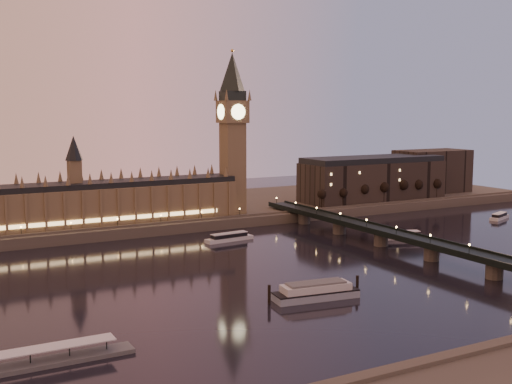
% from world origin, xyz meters
% --- Properties ---
extents(ground, '(700.00, 700.00, 0.00)m').
position_xyz_m(ground, '(0.00, 0.00, 0.00)').
color(ground, black).
rests_on(ground, ground).
extents(far_embankment, '(560.00, 130.00, 6.00)m').
position_xyz_m(far_embankment, '(30.00, 165.00, 3.00)').
color(far_embankment, '#423D35').
rests_on(far_embankment, ground).
extents(palace_of_westminster, '(180.00, 26.62, 52.00)m').
position_xyz_m(palace_of_westminster, '(-40.12, 120.99, 21.71)').
color(palace_of_westminster, brown).
rests_on(palace_of_westminster, ground).
extents(big_ben, '(17.68, 17.68, 104.00)m').
position_xyz_m(big_ben, '(53.99, 120.99, 63.95)').
color(big_ben, brown).
rests_on(big_ben, ground).
extents(westminster_bridge, '(13.20, 260.00, 15.30)m').
position_xyz_m(westminster_bridge, '(91.61, 0.00, 5.52)').
color(westminster_bridge, black).
rests_on(westminster_bridge, ground).
extents(city_block, '(155.00, 45.00, 34.00)m').
position_xyz_m(city_block, '(194.94, 130.93, 22.24)').
color(city_block, black).
rests_on(city_block, ground).
extents(bare_tree_0, '(6.75, 6.75, 13.73)m').
position_xyz_m(bare_tree_0, '(116.55, 109.00, 16.27)').
color(bare_tree_0, black).
rests_on(bare_tree_0, ground).
extents(bare_tree_1, '(6.75, 6.75, 13.73)m').
position_xyz_m(bare_tree_1, '(133.62, 109.00, 16.27)').
color(bare_tree_1, black).
rests_on(bare_tree_1, ground).
extents(bare_tree_2, '(6.75, 6.75, 13.73)m').
position_xyz_m(bare_tree_2, '(150.69, 109.00, 16.27)').
color(bare_tree_2, black).
rests_on(bare_tree_2, ground).
extents(bare_tree_3, '(6.75, 6.75, 13.73)m').
position_xyz_m(bare_tree_3, '(167.77, 109.00, 16.27)').
color(bare_tree_3, black).
rests_on(bare_tree_3, ground).
extents(bare_tree_4, '(6.75, 6.75, 13.73)m').
position_xyz_m(bare_tree_4, '(184.84, 109.00, 16.27)').
color(bare_tree_4, black).
rests_on(bare_tree_4, ground).
extents(bare_tree_5, '(6.75, 6.75, 13.73)m').
position_xyz_m(bare_tree_5, '(201.91, 109.00, 16.27)').
color(bare_tree_5, black).
rests_on(bare_tree_5, ground).
extents(bare_tree_6, '(6.75, 6.75, 13.73)m').
position_xyz_m(bare_tree_6, '(218.99, 109.00, 16.27)').
color(bare_tree_6, black).
rests_on(bare_tree_6, ground).
extents(cruise_boat_a, '(28.94, 9.14, 4.55)m').
position_xyz_m(cruise_boat_a, '(25.92, 69.00, 2.00)').
color(cruise_boat_a, silver).
rests_on(cruise_boat_a, ground).
extents(cruise_boat_b, '(25.91, 14.63, 4.67)m').
position_xyz_m(cruise_boat_b, '(114.14, 27.15, 2.06)').
color(cruise_boat_b, silver).
rests_on(cruise_boat_b, ground).
extents(cruise_boat_c, '(21.49, 12.83, 4.17)m').
position_xyz_m(cruise_boat_c, '(215.37, 47.28, 1.84)').
color(cruise_boat_c, silver).
rests_on(cruise_boat_c, ground).
extents(moored_barge, '(38.75, 13.64, 7.16)m').
position_xyz_m(moored_barge, '(7.29, -45.43, 3.02)').
color(moored_barge, '#8999AF').
rests_on(moored_barge, ground).
extents(pontoon_pier, '(46.03, 7.67, 12.27)m').
position_xyz_m(pontoon_pier, '(-94.50, -62.06, 1.32)').
color(pontoon_pier, '#595B5E').
rests_on(pontoon_pier, ground).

